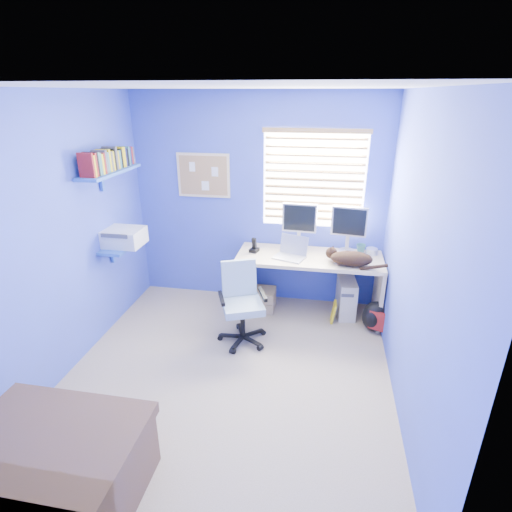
% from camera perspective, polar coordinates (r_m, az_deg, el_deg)
% --- Properties ---
extents(floor, '(3.00, 3.20, 0.00)m').
position_cam_1_polar(floor, '(3.94, -3.97, -16.37)').
color(floor, '#B5A28E').
rests_on(floor, ground).
extents(ceiling, '(3.00, 3.20, 0.00)m').
position_cam_1_polar(ceiling, '(3.08, -5.30, 22.94)').
color(ceiling, white).
rests_on(ceiling, wall_back).
extents(wall_back, '(3.00, 0.01, 2.50)m').
position_cam_1_polar(wall_back, '(4.80, 0.24, 7.70)').
color(wall_back, '#3F4EBC').
rests_on(wall_back, ground).
extents(wall_front, '(3.00, 0.01, 2.50)m').
position_cam_1_polar(wall_front, '(2.00, -16.44, -16.10)').
color(wall_front, '#3F4EBC').
rests_on(wall_front, ground).
extents(wall_left, '(0.01, 3.20, 2.50)m').
position_cam_1_polar(wall_left, '(3.95, -26.13, 2.10)').
color(wall_left, '#3F4EBC').
rests_on(wall_left, ground).
extents(wall_right, '(0.01, 3.20, 2.50)m').
position_cam_1_polar(wall_right, '(3.29, 21.68, -0.98)').
color(wall_right, '#3F4EBC').
rests_on(wall_right, ground).
extents(desk, '(1.64, 0.65, 0.74)m').
position_cam_1_polar(desk, '(4.72, 7.42, -4.18)').
color(desk, beige).
rests_on(desk, floor).
extents(laptop, '(0.40, 0.35, 0.22)m').
position_cam_1_polar(laptop, '(4.45, 4.83, 1.02)').
color(laptop, silver).
rests_on(laptop, desk).
extents(monitor_left, '(0.41, 0.14, 0.54)m').
position_cam_1_polar(monitor_left, '(4.73, 6.19, 4.33)').
color(monitor_left, silver).
rests_on(monitor_left, desk).
extents(monitor_right, '(0.41, 0.17, 0.54)m').
position_cam_1_polar(monitor_right, '(4.69, 13.06, 3.71)').
color(monitor_right, silver).
rests_on(monitor_right, desk).
extents(phone, '(0.12, 0.13, 0.17)m').
position_cam_1_polar(phone, '(4.62, -0.26, 1.59)').
color(phone, black).
rests_on(phone, desk).
extents(mug, '(0.10, 0.09, 0.10)m').
position_cam_1_polar(mug, '(4.77, 14.74, 1.04)').
color(mug, '#36746B').
rests_on(mug, desk).
extents(cd_spindle, '(0.13, 0.13, 0.07)m').
position_cam_1_polar(cd_spindle, '(4.76, 16.21, 0.65)').
color(cd_spindle, silver).
rests_on(cd_spindle, desk).
extents(cat, '(0.50, 0.39, 0.16)m').
position_cam_1_polar(cat, '(4.38, 13.49, -0.36)').
color(cat, black).
rests_on(cat, desk).
extents(tower_pc, '(0.23, 0.46, 0.45)m').
position_cam_1_polar(tower_pc, '(4.86, 12.74, -5.68)').
color(tower_pc, beige).
rests_on(tower_pc, floor).
extents(drawer_boxes, '(0.35, 0.28, 0.27)m').
position_cam_1_polar(drawer_boxes, '(4.88, 0.63, -6.15)').
color(drawer_boxes, tan).
rests_on(drawer_boxes, floor).
extents(yellow_book, '(0.03, 0.17, 0.24)m').
position_cam_1_polar(yellow_book, '(4.73, 11.00, -7.83)').
color(yellow_book, yellow).
rests_on(yellow_book, floor).
extents(backpack, '(0.37, 0.34, 0.36)m').
position_cam_1_polar(backpack, '(4.63, 16.77, -8.28)').
color(backpack, black).
rests_on(backpack, floor).
extents(bed_corner, '(1.06, 0.75, 0.51)m').
position_cam_1_polar(bed_corner, '(3.15, -26.71, -25.26)').
color(bed_corner, brown).
rests_on(bed_corner, floor).
extents(office_chair, '(0.64, 0.64, 0.85)m').
position_cam_1_polar(office_chair, '(4.23, -2.03, -8.12)').
color(office_chair, black).
rests_on(office_chair, floor).
extents(window_blinds, '(1.15, 0.05, 1.10)m').
position_cam_1_polar(window_blinds, '(4.64, 8.25, 10.76)').
color(window_blinds, white).
rests_on(window_blinds, ground).
extents(corkboard, '(0.64, 0.02, 0.52)m').
position_cam_1_polar(corkboard, '(4.87, -7.51, 11.34)').
color(corkboard, beige).
rests_on(corkboard, ground).
extents(wall_shelves, '(0.42, 0.90, 1.05)m').
position_cam_1_polar(wall_shelves, '(4.42, -19.48, 7.61)').
color(wall_shelves, blue).
rests_on(wall_shelves, ground).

